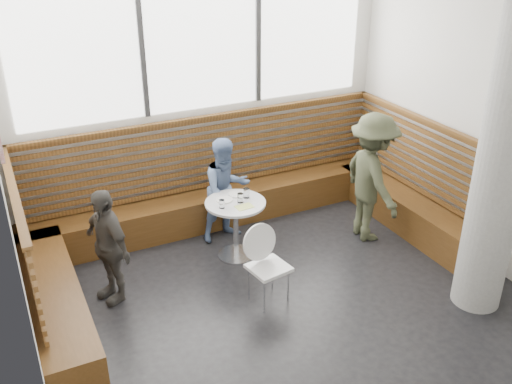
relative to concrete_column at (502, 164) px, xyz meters
name	(u,v)px	position (x,y,z in m)	size (l,w,h in m)	color
room	(304,176)	(-1.85, 0.60, 0.00)	(5.00, 5.00, 3.20)	silver
booth	(229,210)	(-1.85, 2.37, -1.19)	(5.00, 2.50, 1.44)	#4B2E12
concrete_column	(502,164)	(0.00, 0.00, 0.00)	(0.50, 0.50, 3.20)	gray
cafe_table	(236,218)	(-1.94, 1.95, -1.07)	(0.72, 0.72, 0.74)	silver
cafe_chair	(266,258)	(-2.01, 1.04, -1.10)	(0.41, 0.40, 0.86)	white
adult_man	(372,178)	(-0.23, 1.65, -0.77)	(1.07, 0.61, 1.65)	#3E432D
child_back	(226,190)	(-1.86, 2.42, -0.93)	(0.65, 0.51, 1.34)	#5E76A3
child_left	(107,246)	(-3.49, 1.79, -0.95)	(0.76, 0.32, 1.29)	#45423F
plate_near	(224,200)	(-2.04, 2.05, -0.86)	(0.20, 0.20, 0.01)	white
plate_far	(237,194)	(-1.85, 2.12, -0.86)	(0.20, 0.20, 0.01)	white
glass_left	(222,204)	(-2.15, 1.89, -0.81)	(0.06, 0.06, 0.10)	white
glass_mid	(240,198)	(-1.89, 1.92, -0.81)	(0.07, 0.07, 0.11)	white
glass_right	(246,193)	(-1.78, 2.00, -0.81)	(0.07, 0.07, 0.12)	white
menu_card	(244,207)	(-1.90, 1.80, -0.86)	(0.20, 0.14, 0.00)	#A5C64C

